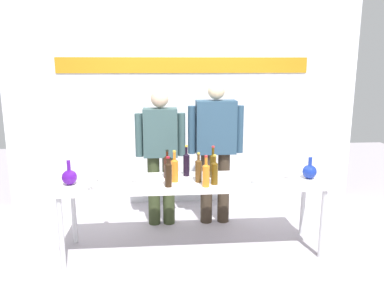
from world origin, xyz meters
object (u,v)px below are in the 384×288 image
Objects in this scene: decanter_blue_right at (310,171)px; wine_bottle_5 at (206,174)px; wine_glass_left_1 at (89,167)px; wine_glass_right_1 at (272,163)px; wine_glass_left_2 at (90,179)px; wine_bottle_6 at (175,169)px; display_table at (193,186)px; wine_glass_left_4 at (135,174)px; wine_glass_right_2 at (290,170)px; wine_glass_right_0 at (255,174)px; decanter_blue_left at (69,177)px; wine_bottle_7 at (168,173)px; wine_bottle_0 at (199,169)px; wine_glass_left_0 at (105,166)px; wine_bottle_1 at (215,172)px; wine_bottle_2 at (213,164)px; wine_bottle_3 at (167,166)px; presenter_left at (161,150)px; presenter_right at (216,143)px; wine_bottle_4 at (186,163)px; wine_glass_left_3 at (99,172)px.

wine_bottle_5 is at bearing -171.03° from decanter_blue_right.
wine_glass_left_1 is 1.10× the size of wine_glass_right_1.
wine_bottle_6 is at bearing 15.91° from wine_glass_left_2.
decanter_blue_right is (1.18, -0.03, 0.13)m from display_table.
wine_glass_left_4 reaches higher than wine_glass_right_2.
wine_glass_right_0 is at bearing 3.66° from wine_glass_left_2.
wine_bottle_7 is at bearing -8.39° from decanter_blue_left.
wine_bottle_0 reaches higher than wine_glass_right_0.
wine_glass_left_4 is at bearing -44.71° from wine_glass_left_0.
wine_bottle_1 reaches higher than wine_glass_right_2.
wine_glass_left_1 is at bearing 170.03° from display_table.
decanter_blue_left is 0.74× the size of wine_bottle_2.
wine_bottle_6 is at bearing 179.61° from decanter_blue_right.
wine_glass_right_2 is (2.01, -0.22, -0.01)m from wine_glass_left_1.
wine_glass_right_1 is at bearing 18.91° from wine_bottle_7.
wine_glass_right_2 is at bearing -66.59° from wine_glass_right_1.
wine_glass_left_1 reaches higher than wine_glass_left_0.
wine_glass_left_0 is at bearing 171.07° from wine_glass_right_2.
wine_bottle_3 is 1.76× the size of wine_glass_left_2.
presenter_left is 5.47× the size of wine_bottle_7.
wine_bottle_3 is (-0.58, -0.57, -0.10)m from presenter_right.
wine_glass_right_1 is at bearing 9.87° from wine_bottle_2.
decanter_blue_left is 1.68m from presenter_right.
wine_bottle_1 reaches higher than decanter_blue_right.
presenter_right is 0.65m from wine_bottle_4.
wine_glass_right_0 is at bearing -6.07° from wine_glass_left_3.
wine_glass_left_3 is at bearing 176.21° from wine_bottle_0.
wine_bottle_7 is (-0.44, -0.04, 0.00)m from wine_bottle_1.
wine_glass_left_0 is (-0.84, 0.09, -0.03)m from wine_bottle_4.
decanter_blue_right reaches higher than wine_glass_left_3.
wine_bottle_5 is at bearing -7.43° from decanter_blue_left.
wine_glass_left_0 is 1.88m from wine_glass_right_2.
wine_glass_left_2 is (-0.90, -0.41, -0.02)m from wine_bottle_4.
wine_bottle_3 is 0.20m from wine_bottle_4.
presenter_right is at bearing 44.80° from wine_bottle_3.
wine_bottle_3 is (-0.25, 0.12, 0.18)m from display_table.
wine_glass_left_1 is (-1.04, 0.18, 0.17)m from display_table.
wine_glass_left_2 reaches higher than wine_glass_right_0.
decanter_blue_right is 0.76× the size of wine_bottle_7.
wine_glass_left_3 is at bearing -131.86° from presenter_left.
presenter_right reaches higher than display_table.
wine_glass_left_4 is at bearing -27.62° from wine_glass_left_1.
wine_bottle_3 is 0.99× the size of wine_bottle_7.
wine_glass_left_3 is at bearing 167.64° from wine_glass_left_4.
wine_bottle_6 is (-0.29, 0.18, 0.00)m from wine_bottle_5.
wine_bottle_1 is at bearing -98.83° from presenter_right.
decanter_blue_left is 1.46× the size of wine_glass_left_2.
wine_bottle_6 is at bearing 179.45° from wine_glass_right_2.
wine_glass_left_1 is 0.21m from wine_glass_left_3.
wine_glass_left_2 is (-1.17, -0.34, -0.02)m from wine_bottle_2.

